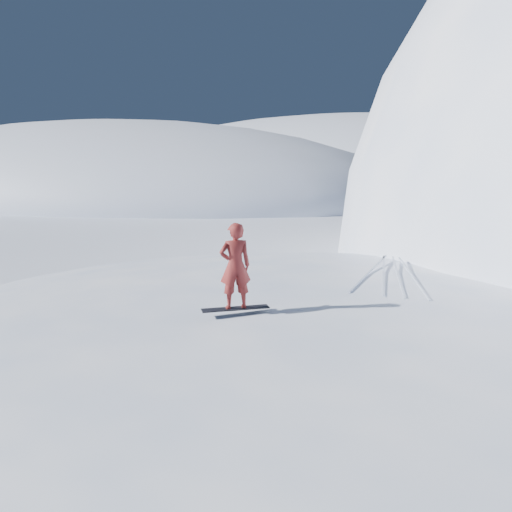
{
  "coord_description": "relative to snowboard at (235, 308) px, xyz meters",
  "views": [
    {
      "loc": [
        3.11,
        -10.12,
        5.68
      ],
      "look_at": [
        -2.69,
        0.5,
        3.5
      ],
      "focal_mm": 35.0,
      "sensor_mm": 36.0,
      "label": 1
    }
  ],
  "objects": [
    {
      "name": "board_tracks",
      "position": [
        2.2,
        5.75,
        0.01
      ],
      "size": [
        2.69,
        5.98,
        0.04
      ],
      "color": "silver",
      "rests_on": "ground"
    },
    {
      "name": "snowboard",
      "position": [
        0.0,
        0.0,
        0.0
      ],
      "size": [
        1.36,
        1.3,
        0.03
      ],
      "primitive_type": "cube",
      "rotation": [
        0.0,
        0.0,
        0.75
      ],
      "color": "black",
      "rests_on": "near_ridge"
    },
    {
      "name": "ground",
      "position": [
        2.69,
        0.5,
        -2.41
      ],
      "size": [
        400.0,
        400.0,
        0.0
      ],
      "primitive_type": "plane",
      "color": "white",
      "rests_on": "ground"
    },
    {
      "name": "near_ridge",
      "position": [
        3.69,
        3.5,
        -2.41
      ],
      "size": [
        36.0,
        28.0,
        4.8
      ],
      "primitive_type": "ellipsoid",
      "color": "white",
      "rests_on": "ground"
    },
    {
      "name": "wind_bumps",
      "position": [
        2.13,
        2.62,
        -2.41
      ],
      "size": [
        16.0,
        14.4,
        1.0
      ],
      "color": "white",
      "rests_on": "ground"
    },
    {
      "name": "vapor_plume",
      "position": [
        -41.77,
        47.18,
        -2.41
      ],
      "size": [
        10.99,
        8.79,
        7.69
      ],
      "primitive_type": "ellipsoid",
      "color": "white",
      "rests_on": "ground"
    },
    {
      "name": "far_ridge_a",
      "position": [
        -67.31,
        60.5,
        -2.41
      ],
      "size": [
        120.0,
        70.0,
        28.0
      ],
      "primitive_type": "ellipsoid",
      "color": "white",
      "rests_on": "ground"
    },
    {
      "name": "far_ridge_c",
      "position": [
        -37.31,
        110.5,
        -2.41
      ],
      "size": [
        140.0,
        90.0,
        36.0
      ],
      "primitive_type": "ellipsoid",
      "color": "white",
      "rests_on": "ground"
    },
    {
      "name": "snowboarder",
      "position": [
        0.0,
        0.0,
        1.01
      ],
      "size": [
        0.86,
        0.85,
        2.0
      ],
      "primitive_type": "imported",
      "rotation": [
        0.0,
        0.0,
        3.89
      ],
      "color": "maroon",
      "rests_on": "snowboard"
    }
  ]
}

